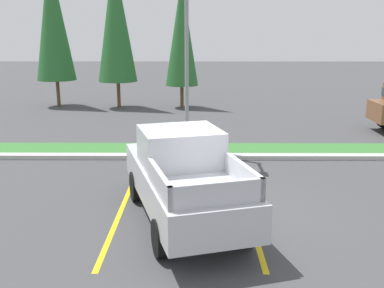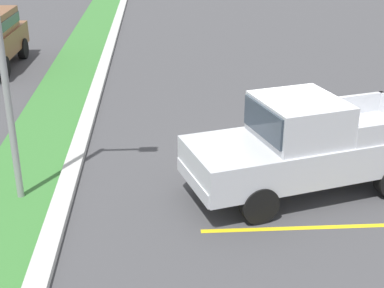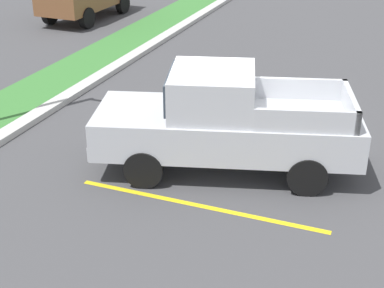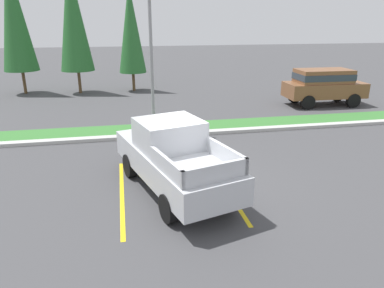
% 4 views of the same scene
% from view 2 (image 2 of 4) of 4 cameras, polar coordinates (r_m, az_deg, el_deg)
% --- Properties ---
extents(ground_plane, '(120.00, 120.00, 0.00)m').
position_cam_2_polar(ground_plane, '(13.10, 9.86, -2.94)').
color(ground_plane, '#424244').
extents(parking_line_near, '(0.12, 4.80, 0.01)m').
position_cam_2_polar(parking_line_near, '(11.15, 13.43, -8.24)').
color(parking_line_near, yellow).
rests_on(parking_line_near, ground).
extents(parking_line_far, '(0.12, 4.80, 0.01)m').
position_cam_2_polar(parking_line_far, '(13.78, 9.90, -1.54)').
color(parking_line_far, yellow).
rests_on(parking_line_far, ground).
extents(curb_strip, '(56.00, 0.40, 0.15)m').
position_cam_2_polar(curb_strip, '(12.89, -12.35, -3.23)').
color(curb_strip, '#B2B2AD').
rests_on(curb_strip, ground).
extents(grass_median, '(56.00, 1.80, 0.06)m').
position_cam_2_polar(grass_median, '(13.13, -17.08, -3.47)').
color(grass_median, '#387533').
rests_on(grass_median, ground).
extents(pickup_truck_main, '(3.27, 5.54, 2.10)m').
position_cam_2_polar(pickup_truck_main, '(11.97, 11.65, -0.19)').
color(pickup_truck_main, black).
rests_on(pickup_truck_main, ground).
extents(street_light, '(0.24, 1.49, 6.11)m').
position_cam_2_polar(street_light, '(11.13, -18.30, 11.14)').
color(street_light, gray).
rests_on(street_light, ground).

